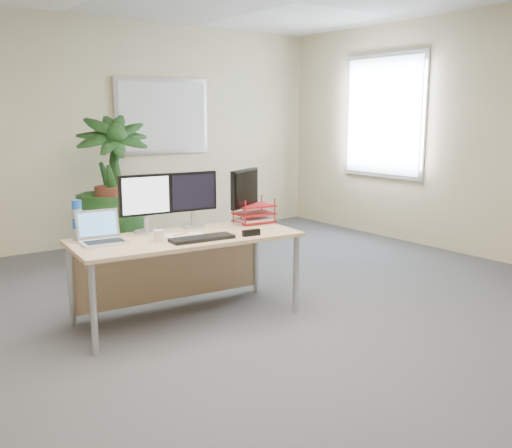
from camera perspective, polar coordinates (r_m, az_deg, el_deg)
floor at (r=3.82m, az=2.75°, el=-13.52°), size 8.00×8.00×0.00m
back_wall at (r=7.05m, az=-18.21°, el=8.55°), size 7.00×0.04×2.70m
whiteboard at (r=7.48m, az=-9.31°, el=10.59°), size 1.30×0.04×0.95m
window at (r=7.55m, az=12.63°, el=10.47°), size 0.04×1.30×1.55m
desk at (r=4.51m, az=-7.45°, el=-2.68°), size 1.78×0.88×0.66m
floor_plant at (r=6.45m, az=-14.10°, el=3.23°), size 1.03×1.03×1.50m
monitor_left at (r=4.51m, az=-11.02°, el=2.41°), size 0.41×0.19×0.46m
monitor_right at (r=4.67m, az=-6.34°, el=2.82°), size 0.41×0.19×0.46m
monitor_dark at (r=4.81m, az=-1.13°, el=3.15°), size 0.39×0.22×0.46m
laptop at (r=4.30m, az=-15.24°, el=-0.99°), size 0.34×0.30×0.23m
keyboard at (r=4.24m, az=-5.42°, el=-1.43°), size 0.49×0.20×0.03m
coffee_mug at (r=4.23m, az=-9.77°, el=-1.17°), size 0.11×0.07×0.08m
spiral_notebook at (r=4.35m, az=-7.05°, el=-1.23°), size 0.36×0.31×0.01m
orange_pen at (r=4.38m, az=-7.57°, el=-1.04°), size 0.14×0.05×0.01m
yellow_highlighter at (r=4.43m, az=-4.51°, el=-0.94°), size 0.13×0.02×0.02m
water_bottle at (r=4.40m, az=-17.42°, el=0.28°), size 0.08×0.08×0.30m
letter_tray at (r=4.88m, az=-0.21°, el=0.92°), size 0.34×0.27×0.15m
stapler at (r=4.37m, az=-0.48°, el=-0.87°), size 0.15×0.05×0.05m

